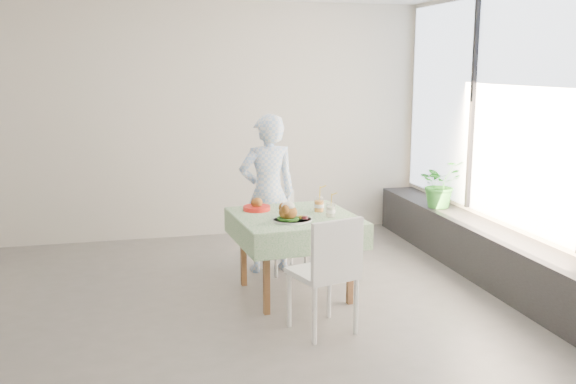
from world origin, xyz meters
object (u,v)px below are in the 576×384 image
object	(u,v)px
diner	(268,194)
chair_near	(323,296)
main_dish	(290,215)
cafe_table	(295,245)
juice_cup_orange	(319,205)
chair_far	(283,247)
potted_plant	(440,184)

from	to	relation	value
diner	chair_near	bearing A→B (deg)	88.97
diner	main_dish	world-z (taller)	diner
cafe_table	juice_cup_orange	bearing A→B (deg)	18.33
chair_far	chair_near	world-z (taller)	chair_near
potted_plant	main_dish	bearing A→B (deg)	-149.15
chair_far	juice_cup_orange	bearing A→B (deg)	-72.80
chair_far	juice_cup_orange	world-z (taller)	juice_cup_orange
chair_far	main_dish	size ratio (longest dim) A/B	2.31
chair_far	potted_plant	world-z (taller)	potted_plant
diner	potted_plant	bearing A→B (deg)	-177.74
chair_far	diner	size ratio (longest dim) A/B	0.50
chair_near	juice_cup_orange	size ratio (longest dim) A/B	3.38
chair_far	potted_plant	bearing A→B (deg)	8.76
main_dish	diner	bearing A→B (deg)	89.42
chair_near	juice_cup_orange	world-z (taller)	juice_cup_orange
cafe_table	potted_plant	bearing A→B (deg)	27.06
diner	juice_cup_orange	world-z (taller)	diner
diner	potted_plant	xyz separation A→B (m)	(2.01, 0.24, -0.03)
main_dish	chair_near	bearing A→B (deg)	-80.29
main_dish	potted_plant	distance (m)	2.35
cafe_table	potted_plant	distance (m)	2.18
chair_far	chair_near	xyz separation A→B (m)	(-0.05, -1.55, 0.04)
cafe_table	chair_near	distance (m)	0.87
potted_plant	cafe_table	bearing A→B (deg)	-152.94
chair_near	juice_cup_orange	distance (m)	1.10
potted_plant	chair_far	bearing A→B (deg)	-171.24
cafe_table	diner	size ratio (longest dim) A/B	0.70
juice_cup_orange	potted_plant	world-z (taller)	potted_plant
diner	cafe_table	bearing A→B (deg)	92.21
diner	potted_plant	world-z (taller)	diner
juice_cup_orange	chair_near	bearing A→B (deg)	-104.27
diner	main_dish	bearing A→B (deg)	84.86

